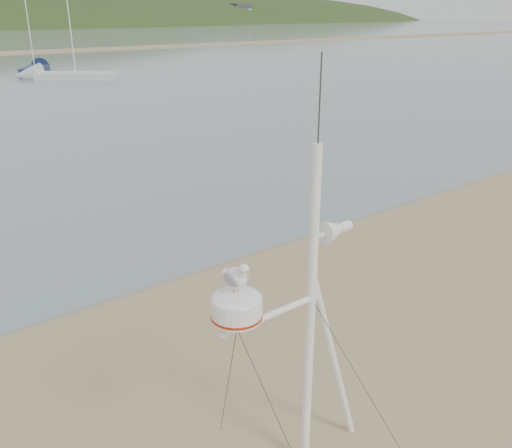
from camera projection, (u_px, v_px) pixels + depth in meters
mast_rig at (307, 388)px, 5.85m from camera, size 2.03×2.17×4.59m
sailboat_blue_far at (39, 67)px, 47.65m from camera, size 4.51×6.52×6.53m
sailboat_white_near at (48, 76)px, 41.62m from camera, size 7.23×6.41×7.72m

